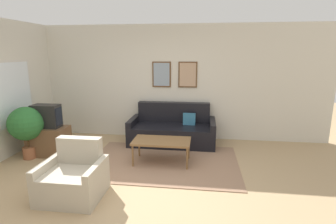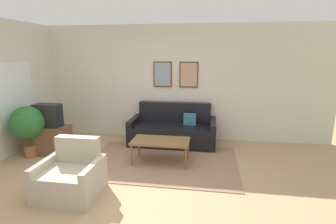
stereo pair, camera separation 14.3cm
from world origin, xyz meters
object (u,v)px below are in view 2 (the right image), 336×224
object	(u,v)px
armchair	(71,177)
tv	(48,115)
coffee_table	(161,142)
couch	(173,130)
potted_plant_tall	(28,124)

from	to	relation	value
armchair	tv	bearing A→B (deg)	144.07
tv	armchair	size ratio (longest dim) A/B	0.63
armchair	coffee_table	bearing A→B (deg)	63.66
couch	tv	bearing A→B (deg)	-157.08
tv	potted_plant_tall	distance (m)	0.40
potted_plant_tall	couch	bearing A→B (deg)	25.09
coffee_table	potted_plant_tall	distance (m)	2.66
armchair	potted_plant_tall	bearing A→B (deg)	155.15
tv	armchair	distance (m)	2.00
couch	potted_plant_tall	bearing A→B (deg)	-154.91
couch	tv	xyz separation A→B (m)	(-2.43, -1.03, 0.51)
coffee_table	potted_plant_tall	bearing A→B (deg)	-177.32
coffee_table	armchair	world-z (taller)	armchair
coffee_table	tv	xyz separation A→B (m)	(-2.35, 0.12, 0.40)
coffee_table	armchair	bearing A→B (deg)	-129.35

